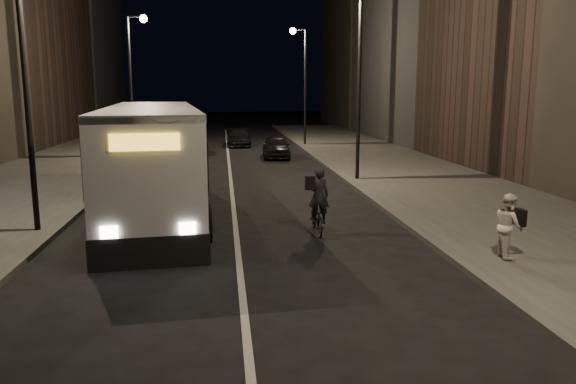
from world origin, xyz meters
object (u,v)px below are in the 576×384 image
object	(u,v)px
cyclist_on_bicycle	(318,211)
car_far	(239,137)
car_mid	(193,142)
streetlight_left_far	(134,67)
city_bus	(153,154)
streetlight_right_mid	(354,59)
streetlight_left_near	(32,41)
pedestrian_woman	(508,226)
car_near	(276,147)
streetlight_right_far	(302,71)

from	to	relation	value
cyclist_on_bicycle	car_far	world-z (taller)	cyclist_on_bicycle
car_mid	streetlight_left_far	bearing A→B (deg)	30.50
city_bus	cyclist_on_bicycle	distance (m)	6.36
streetlight_left_far	car_far	distance (m)	10.29
streetlight_right_mid	streetlight_left_far	size ratio (longest dim) A/B	1.00
streetlight_left_far	cyclist_on_bicycle	xyz separation A→B (m)	(7.66, -18.72, -4.72)
streetlight_left_near	pedestrian_woman	world-z (taller)	streetlight_left_near
car_near	car_far	distance (m)	7.67
car_far	streetlight_left_far	bearing A→B (deg)	-130.42
streetlight_right_mid	car_mid	size ratio (longest dim) A/B	1.92
streetlight_right_mid	streetlight_right_far	bearing A→B (deg)	90.00
streetlight_right_mid	cyclist_on_bicycle	world-z (taller)	streetlight_right_mid
streetlight_right_mid	streetlight_right_far	world-z (taller)	same
streetlight_right_mid	streetlight_right_far	xyz separation A→B (m)	(0.00, 16.00, 0.00)
car_mid	pedestrian_woman	bearing A→B (deg)	102.70
car_near	car_mid	distance (m)	5.95
pedestrian_woman	streetlight_left_far	bearing A→B (deg)	32.82
city_bus	car_near	xyz separation A→B (m)	(5.52, 14.26, -1.25)
streetlight_left_far	car_far	world-z (taller)	streetlight_left_far
streetlight_right_far	car_mid	xyz separation A→B (m)	(-7.58, -3.66, -4.67)
streetlight_right_far	car_near	xyz separation A→B (m)	(-2.48, -6.73, -4.70)
streetlight_left_near	car_far	size ratio (longest dim) A/B	1.92
car_mid	city_bus	bearing A→B (deg)	81.96
streetlight_right_mid	streetlight_left_near	bearing A→B (deg)	-143.12
cyclist_on_bicycle	car_far	size ratio (longest dim) A/B	0.46
streetlight_right_far	car_near	world-z (taller)	streetlight_right_far
streetlight_left_near	car_mid	xyz separation A→B (m)	(3.09, 20.34, -4.67)
cyclist_on_bicycle	car_mid	size ratio (longest dim) A/B	0.46
streetlight_right_far	streetlight_left_near	bearing A→B (deg)	-113.96
cyclist_on_bicycle	car_near	bearing A→B (deg)	88.24
streetlight_left_near	car_near	distance (m)	19.68
car_near	streetlight_right_far	bearing A→B (deg)	72.53
pedestrian_woman	car_near	bearing A→B (deg)	14.19
cyclist_on_bicycle	pedestrian_woman	distance (m)	5.20
car_mid	car_far	bearing A→B (deg)	-132.43
city_bus	streetlight_right_mid	bearing A→B (deg)	26.48
streetlight_right_mid	pedestrian_woman	size ratio (longest dim) A/B	5.29
streetlight_right_far	streetlight_left_far	size ratio (longest dim) A/B	1.00
streetlight_left_near	streetlight_right_far	bearing A→B (deg)	66.04
car_near	car_far	bearing A→B (deg)	107.61
streetlight_left_near	pedestrian_woman	xyz separation A→B (m)	(11.64, -4.05, -4.43)
streetlight_left_near	streetlight_left_far	world-z (taller)	same
pedestrian_woman	city_bus	bearing A→B (deg)	56.84
streetlight_right_far	streetlight_left_near	distance (m)	26.26
streetlight_left_far	car_mid	xyz separation A→B (m)	(3.09, 2.34, -4.67)
streetlight_right_far	car_mid	size ratio (longest dim) A/B	1.92
city_bus	pedestrian_woman	distance (m)	11.46
streetlight_left_near	cyclist_on_bicycle	world-z (taller)	streetlight_left_near
cyclist_on_bicycle	streetlight_right_mid	bearing A→B (deg)	70.91
city_bus	car_mid	size ratio (longest dim) A/B	3.14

